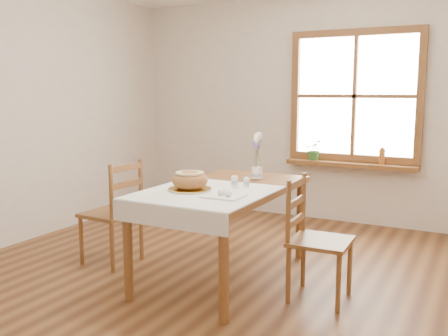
# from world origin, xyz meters

# --- Properties ---
(ground) EXTENTS (5.00, 5.00, 0.00)m
(ground) POSITION_xyz_m (0.00, 0.00, 0.00)
(ground) COLOR brown
(ground) RESTS_ON ground
(room_walls) EXTENTS (4.60, 5.10, 2.65)m
(room_walls) POSITION_xyz_m (0.00, 0.00, 1.71)
(room_walls) COLOR beige
(room_walls) RESTS_ON ground
(window) EXTENTS (1.46, 0.08, 1.46)m
(window) POSITION_xyz_m (0.50, 2.47, 1.45)
(window) COLOR brown
(window) RESTS_ON ground
(window_sill) EXTENTS (1.46, 0.20, 0.05)m
(window_sill) POSITION_xyz_m (0.50, 2.40, 0.69)
(window_sill) COLOR brown
(window_sill) RESTS_ON ground
(dining_table) EXTENTS (0.90, 1.60, 0.75)m
(dining_table) POSITION_xyz_m (0.00, 0.30, 0.66)
(dining_table) COLOR brown
(dining_table) RESTS_ON ground
(table_linen) EXTENTS (0.91, 0.99, 0.01)m
(table_linen) POSITION_xyz_m (0.00, -0.00, 0.76)
(table_linen) COLOR white
(table_linen) RESTS_ON dining_table
(chair_left) EXTENTS (0.47, 0.45, 0.92)m
(chair_left) POSITION_xyz_m (-1.04, 0.13, 0.46)
(chair_left) COLOR brown
(chair_left) RESTS_ON ground
(chair_right) EXTENTS (0.45, 0.43, 0.89)m
(chair_right) POSITION_xyz_m (0.83, 0.23, 0.45)
(chair_right) COLOR brown
(chair_right) RESTS_ON ground
(bread_plate) EXTENTS (0.36, 0.36, 0.02)m
(bread_plate) POSITION_xyz_m (-0.13, -0.01, 0.77)
(bread_plate) COLOR white
(bread_plate) RESTS_ON table_linen
(bread_loaf) EXTENTS (0.27, 0.27, 0.15)m
(bread_loaf) POSITION_xyz_m (-0.13, -0.01, 0.85)
(bread_loaf) COLOR #9C6937
(bread_loaf) RESTS_ON bread_plate
(egg_napkin) EXTENTS (0.28, 0.24, 0.01)m
(egg_napkin) POSITION_xyz_m (0.20, -0.09, 0.77)
(egg_napkin) COLOR white
(egg_napkin) RESTS_ON table_linen
(eggs) EXTENTS (0.21, 0.19, 0.05)m
(eggs) POSITION_xyz_m (0.20, -0.09, 0.80)
(eggs) COLOR white
(eggs) RESTS_ON egg_napkin
(salt_shaker) EXTENTS (0.06, 0.06, 0.10)m
(salt_shaker) POSITION_xyz_m (0.12, 0.25, 0.81)
(salt_shaker) COLOR white
(salt_shaker) RESTS_ON table_linen
(pepper_shaker) EXTENTS (0.06, 0.06, 0.09)m
(pepper_shaker) POSITION_xyz_m (0.20, 0.29, 0.80)
(pepper_shaker) COLOR white
(pepper_shaker) RESTS_ON table_linen
(flower_vase) EXTENTS (0.10, 0.10, 0.10)m
(flower_vase) POSITION_xyz_m (0.10, 0.71, 0.80)
(flower_vase) COLOR white
(flower_vase) RESTS_ON dining_table
(lavender_bouquet) EXTENTS (0.16, 0.16, 0.31)m
(lavender_bouquet) POSITION_xyz_m (0.10, 0.71, 1.01)
(lavender_bouquet) COLOR #69518F
(lavender_bouquet) RESTS_ON flower_vase
(potted_plant) EXTENTS (0.22, 0.24, 0.19)m
(potted_plant) POSITION_xyz_m (0.08, 2.40, 0.81)
(potted_plant) COLOR #34762F
(potted_plant) RESTS_ON window_sill
(amber_bottle) EXTENTS (0.08, 0.08, 0.19)m
(amber_bottle) POSITION_xyz_m (0.84, 2.40, 0.81)
(amber_bottle) COLOR #AA5A1F
(amber_bottle) RESTS_ON window_sill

